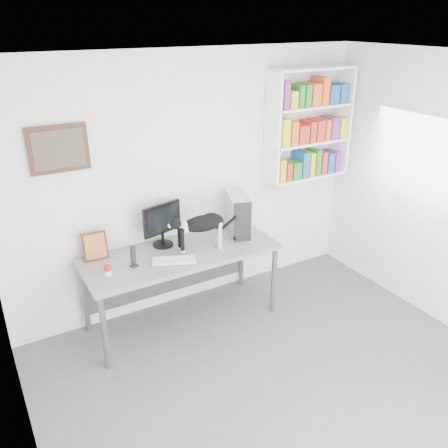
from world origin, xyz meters
The scene contains 11 objects.
room centered at (0.00, 0.00, 1.35)m, with size 4.01×4.01×2.70m.
bookshelf centered at (1.40, 1.85, 1.85)m, with size 1.03×0.28×1.24m, color white.
wall_art centered at (-1.30, 1.97, 1.90)m, with size 0.52×0.04×0.42m, color #4B2918.
desk centered at (-0.34, 1.59, 0.41)m, with size 1.95×0.76×0.81m, color gray.
monitor centered at (-0.44, 1.82, 1.04)m, with size 0.44×0.21×0.47m, color black.
keyboard centered at (-0.49, 1.44, 0.83)m, with size 0.42×0.16×0.03m, color silver.
pc_tower centered at (0.38, 1.69, 1.03)m, with size 0.20×0.44×0.44m, color silver.
speaker centered at (-0.85, 1.55, 0.92)m, with size 0.09×0.09×0.21m, color black.
leaning_print centered at (-1.11, 1.87, 0.96)m, with size 0.23×0.09×0.29m, color #4B2918.
soup_can centered at (-1.11, 1.50, 0.86)m, with size 0.07×0.07×0.10m, color red.
cat centered at (-0.15, 1.52, 1.01)m, with size 0.64×0.17×0.39m, color black, non-canonical shape.
Camera 1 is at (-2.07, -2.26, 2.97)m, focal length 38.00 mm.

